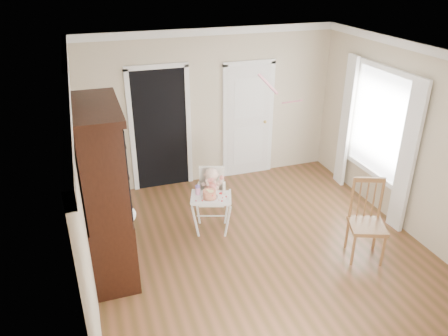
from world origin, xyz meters
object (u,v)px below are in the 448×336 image
object	(u,v)px
cake	(210,194)
sippy_cup	(198,190)
china_cabinet	(105,193)
dining_chair	(367,223)
high_chair	(212,194)

from	to	relation	value
cake	sippy_cup	distance (m)	0.20
sippy_cup	china_cabinet	size ratio (longest dim) A/B	0.08
sippy_cup	dining_chair	xyz separation A→B (m)	(2.01, -1.17, -0.25)
cake	high_chair	bearing A→B (deg)	66.44
cake	dining_chair	size ratio (longest dim) A/B	0.21
high_chair	cake	xyz separation A→B (m)	(-0.09, -0.22, 0.13)
high_chair	china_cabinet	distance (m)	1.62
high_chair	sippy_cup	bearing A→B (deg)	-143.88
dining_chair	cake	bearing A→B (deg)	172.58
cake	sippy_cup	xyz separation A→B (m)	(-0.13, 0.15, 0.02)
cake	dining_chair	world-z (taller)	dining_chair
dining_chair	china_cabinet	bearing A→B (deg)	-172.76
high_chair	dining_chair	size ratio (longest dim) A/B	0.90
cake	dining_chair	bearing A→B (deg)	-28.56
high_chair	sippy_cup	world-z (taller)	high_chair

